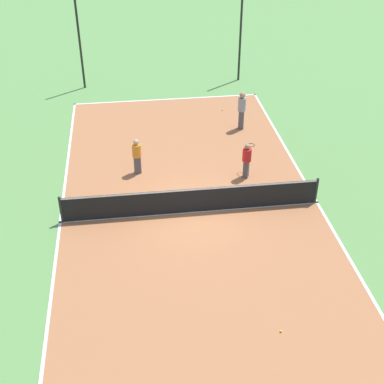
% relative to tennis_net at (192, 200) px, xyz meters
% --- Properties ---
extents(ground_plane, '(80.00, 80.00, 0.00)m').
position_rel_tennis_net_xyz_m(ground_plane, '(0.00, 0.00, -0.56)').
color(ground_plane, '#60934C').
extents(court_surface, '(9.65, 20.70, 0.02)m').
position_rel_tennis_net_xyz_m(court_surface, '(0.00, 0.00, -0.55)').
color(court_surface, '#AD6B42').
rests_on(court_surface, ground_plane).
extents(tennis_net, '(9.45, 0.10, 1.06)m').
position_rel_tennis_net_xyz_m(tennis_net, '(0.00, 0.00, 0.00)').
color(tennis_net, black).
rests_on(tennis_net, court_surface).
extents(player_center_orange, '(0.43, 0.43, 1.53)m').
position_rel_tennis_net_xyz_m(player_center_orange, '(-1.84, 3.05, 0.32)').
color(player_center_orange, '#4C4C51').
rests_on(player_center_orange, court_surface).
extents(player_coach_red, '(0.72, 0.98, 1.51)m').
position_rel_tennis_net_xyz_m(player_coach_red, '(2.49, 2.15, 0.32)').
color(player_coach_red, '#4C4C51').
rests_on(player_coach_red, court_surface).
extents(player_baseline_gray, '(0.43, 0.43, 1.83)m').
position_rel_tennis_net_xyz_m(player_baseline_gray, '(3.18, 6.45, 0.52)').
color(player_baseline_gray, '#4C4C51').
rests_on(player_baseline_gray, court_surface).
extents(tennis_ball_near_net, '(0.07, 0.07, 0.07)m').
position_rel_tennis_net_xyz_m(tennis_ball_near_net, '(2.70, 8.53, -0.50)').
color(tennis_ball_near_net, '#CCE033').
rests_on(tennis_ball_near_net, court_surface).
extents(tennis_ball_midcourt, '(0.07, 0.07, 0.07)m').
position_rel_tennis_net_xyz_m(tennis_ball_midcourt, '(1.70, -6.03, -0.50)').
color(tennis_ball_midcourt, '#CCE033').
rests_on(tennis_ball_midcourt, court_surface).
extents(fence_post_back_left, '(0.12, 0.12, 5.22)m').
position_rel_tennis_net_xyz_m(fence_post_back_left, '(-4.33, 12.55, 2.05)').
color(fence_post_back_left, black).
rests_on(fence_post_back_left, ground_plane).
extents(fence_post_back_right, '(0.12, 0.12, 5.22)m').
position_rel_tennis_net_xyz_m(fence_post_back_right, '(4.33, 12.55, 2.05)').
color(fence_post_back_right, black).
rests_on(fence_post_back_right, ground_plane).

